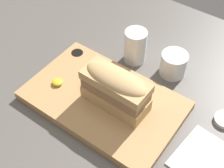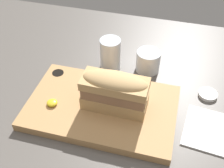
# 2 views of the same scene
# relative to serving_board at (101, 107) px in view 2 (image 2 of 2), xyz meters

# --- Properties ---
(dining_table) EXTENTS (1.68, 1.14, 0.02)m
(dining_table) POSITION_rel_serving_board_xyz_m (0.03, -0.05, -0.02)
(dining_table) COLOR #56514C
(dining_table) RESTS_ON ground
(serving_board) EXTENTS (0.39, 0.25, 0.02)m
(serving_board) POSITION_rel_serving_board_xyz_m (0.00, 0.00, 0.00)
(serving_board) COLOR tan
(serving_board) RESTS_ON dining_table
(sandwich) EXTENTS (0.17, 0.07, 0.11)m
(sandwich) POSITION_rel_serving_board_xyz_m (0.04, 0.00, 0.07)
(sandwich) COLOR tan
(sandwich) RESTS_ON serving_board
(mustard_dollop) EXTENTS (0.03, 0.03, 0.01)m
(mustard_dollop) POSITION_rel_serving_board_xyz_m (-0.13, -0.03, 0.02)
(mustard_dollop) COLOR gold
(mustard_dollop) RESTS_ON serving_board
(water_glass) EXTENTS (0.06, 0.06, 0.10)m
(water_glass) POSITION_rel_serving_board_xyz_m (-0.03, 0.18, 0.03)
(water_glass) COLOR silver
(water_glass) RESTS_ON dining_table
(wine_glass) EXTENTS (0.07, 0.07, 0.07)m
(wine_glass) POSITION_rel_serving_board_xyz_m (0.09, 0.20, 0.02)
(wine_glass) COLOR silver
(wine_glass) RESTS_ON dining_table
(napkin) EXTENTS (0.16, 0.15, 0.00)m
(napkin) POSITION_rel_serving_board_xyz_m (0.30, 0.00, -0.01)
(napkin) COLOR white
(napkin) RESTS_ON dining_table
(condiment_dish) EXTENTS (0.05, 0.05, 0.01)m
(condiment_dish) POSITION_rel_serving_board_xyz_m (0.28, 0.13, -0.01)
(condiment_dish) COLOR white
(condiment_dish) RESTS_ON dining_table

